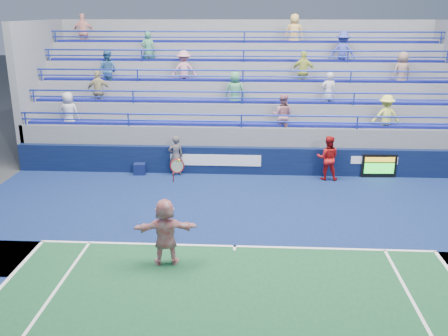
# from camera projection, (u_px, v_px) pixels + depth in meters

# --- Properties ---
(ground) EXTENTS (120.00, 120.00, 0.00)m
(ground) POSITION_uv_depth(u_px,v_px,m) (235.00, 247.00, 13.84)
(ground) COLOR #333538
(sponsor_wall) EXTENTS (18.00, 0.32, 1.10)m
(sponsor_wall) POSITION_uv_depth(u_px,v_px,m) (241.00, 161.00, 19.85)
(sponsor_wall) COLOR #091033
(sponsor_wall) RESTS_ON ground
(bleacher_stand) EXTENTS (18.00, 5.60, 6.13)m
(bleacher_stand) POSITION_uv_depth(u_px,v_px,m) (243.00, 117.00, 23.14)
(bleacher_stand) COLOR slate
(bleacher_stand) RESTS_ON ground
(serve_speed_board) EXTENTS (1.36, 0.20, 0.94)m
(serve_speed_board) POSITION_uv_depth(u_px,v_px,m) (379.00, 166.00, 19.45)
(serve_speed_board) COLOR black
(serve_speed_board) RESTS_ON ground
(judge_chair) EXTENTS (0.51, 0.51, 0.81)m
(judge_chair) POSITION_uv_depth(u_px,v_px,m) (140.00, 168.00, 19.90)
(judge_chair) COLOR #0D1640
(judge_chair) RESTS_ON ground
(tennis_player) EXTENTS (1.70, 0.76, 2.84)m
(tennis_player) POSITION_uv_depth(u_px,v_px,m) (165.00, 232.00, 12.69)
(tennis_player) COLOR white
(tennis_player) RESTS_ON ground
(line_judge) EXTENTS (0.70, 0.59, 1.62)m
(line_judge) POSITION_uv_depth(u_px,v_px,m) (176.00, 156.00, 19.58)
(line_judge) COLOR #141C37
(line_judge) RESTS_ON ground
(ball_girl) EXTENTS (0.91, 0.75, 1.74)m
(ball_girl) POSITION_uv_depth(u_px,v_px,m) (328.00, 158.00, 19.09)
(ball_girl) COLOR #AE1314
(ball_girl) RESTS_ON ground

